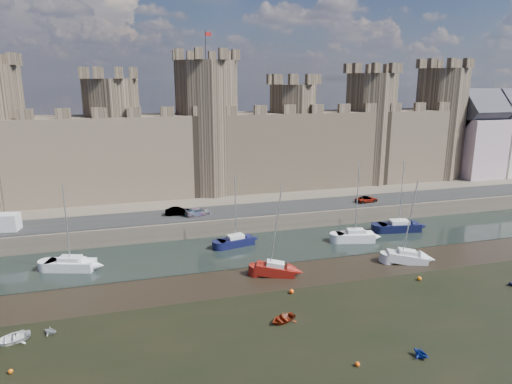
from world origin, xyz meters
TOP-DOWN VIEW (x-y plane):
  - ground at (0.00, 0.00)m, footprint 160.00×160.00m
  - water_channel at (0.00, 24.00)m, footprint 160.00×12.00m
  - quay at (0.00, 60.00)m, footprint 160.00×60.00m
  - road at (0.00, 34.00)m, footprint 160.00×7.00m
  - castle at (-0.64, 48.00)m, footprint 108.50×11.00m
  - car_1 at (-5.24, 34.22)m, footprint 3.87×1.68m
  - car_2 at (-2.33, 33.26)m, footprint 4.24×2.54m
  - car_3 at (25.77, 33.07)m, footprint 4.06×2.27m
  - sailboat_0 at (-19.40, 23.12)m, footprint 6.06×3.79m
  - sailboat_1 at (1.62, 25.60)m, footprint 5.30×3.00m
  - sailboat_2 at (18.30, 22.66)m, footprint 5.58×3.17m
  - sailboat_3 at (26.85, 24.99)m, footprint 6.49×3.38m
  - sailboat_4 at (3.86, 14.95)m, footprint 4.95×3.27m
  - sailboat_5 at (20.97, 14.10)m, footprint 5.28×3.46m
  - dinghy_3 at (-19.69, 8.38)m, footprint 1.73×1.68m
  - dinghy_4 at (1.23, 4.69)m, footprint 3.28×2.86m
  - dinghy_5 at (10.37, -3.83)m, footprint 1.72×1.85m
  - dinghy_6 at (-22.78, 7.91)m, footprint 3.45×2.81m
  - buoy_0 at (-21.90, 3.16)m, footprint 0.39×0.39m
  - buoy_1 at (4.07, 10.02)m, footprint 0.50×0.50m
  - buoy_2 at (4.73, -3.47)m, footprint 0.41×0.41m
  - buoy_3 at (19.31, 9.10)m, footprint 0.49×0.49m

SIDE VIEW (x-z plane):
  - ground at x=0.00m, z-range 0.00..0.00m
  - water_channel at x=0.00m, z-range 0.00..0.08m
  - buoy_0 at x=-21.90m, z-range 0.00..0.39m
  - buoy_2 at x=4.73m, z-range 0.00..0.41m
  - buoy_3 at x=19.31m, z-range 0.00..0.49m
  - buoy_1 at x=4.07m, z-range 0.00..0.50m
  - dinghy_4 at x=1.23m, z-range 0.00..0.57m
  - dinghy_6 at x=-22.78m, z-range 0.00..0.63m
  - dinghy_3 at x=-19.69m, z-range 0.00..0.70m
  - dinghy_5 at x=10.37m, z-range 0.00..0.80m
  - sailboat_5 at x=20.97m, z-range -4.55..6.07m
  - sailboat_4 at x=3.86m, z-range -4.61..6.17m
  - sailboat_1 at x=1.62m, z-range -4.21..5.80m
  - sailboat_0 at x=-19.40m, z-range -4.47..6.11m
  - sailboat_3 at x=26.85m, z-range -4.59..6.24m
  - sailboat_2 at x=18.30m, z-range -4.79..6.55m
  - quay at x=0.00m, z-range 0.00..2.50m
  - road at x=0.00m, z-range 2.50..2.60m
  - car_3 at x=25.77m, z-range 2.50..3.57m
  - car_2 at x=-2.33m, z-range 2.50..3.65m
  - car_1 at x=-5.24m, z-range 2.50..3.74m
  - castle at x=-0.64m, z-range -2.83..26.17m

